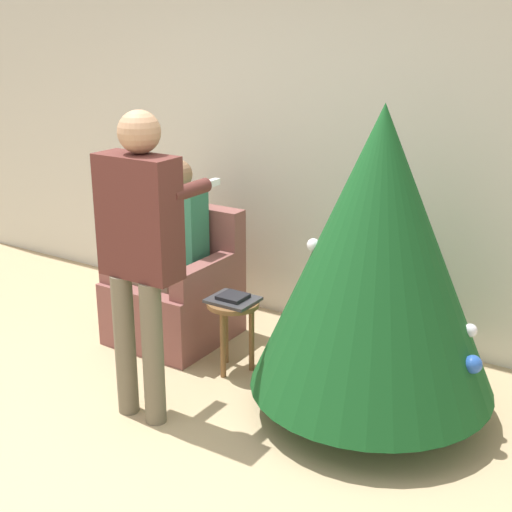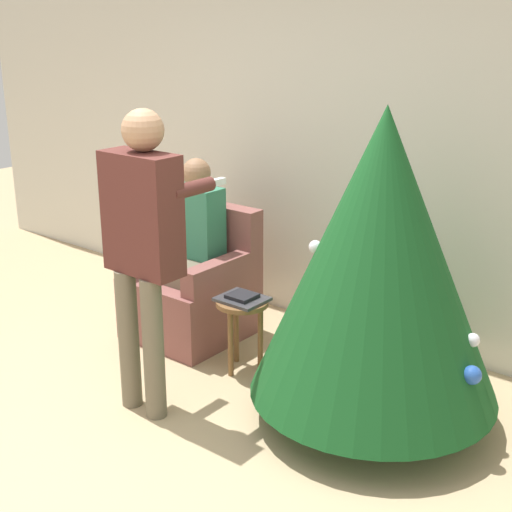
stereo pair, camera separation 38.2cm
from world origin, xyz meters
name	(u,v)px [view 2 (the right image)]	position (x,y,z in m)	size (l,w,h in m)	color
ground_plane	(97,454)	(0.00, 0.00, 0.00)	(14.00, 14.00, 0.00)	tan
wall_back	(336,143)	(0.00, 2.23, 1.35)	(8.00, 0.06, 2.70)	beige
christmas_tree	(379,257)	(0.93, 1.22, 0.97)	(1.38, 1.38, 1.77)	brown
armchair	(194,291)	(-0.66, 1.44, 0.32)	(0.73, 0.75, 0.91)	brown
person_seated	(190,241)	(-0.66, 1.42, 0.70)	(0.36, 0.46, 1.27)	#6B604C
person_standing	(143,236)	(-0.14, 0.52, 1.05)	(0.47, 0.57, 1.73)	#6B604C
side_stool	(242,315)	(-0.02, 1.22, 0.38)	(0.34, 0.34, 0.48)	brown
laptop	(242,299)	(-0.02, 1.22, 0.49)	(0.30, 0.25, 0.02)	#38383D
book	(242,296)	(-0.02, 1.22, 0.51)	(0.17, 0.16, 0.02)	black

